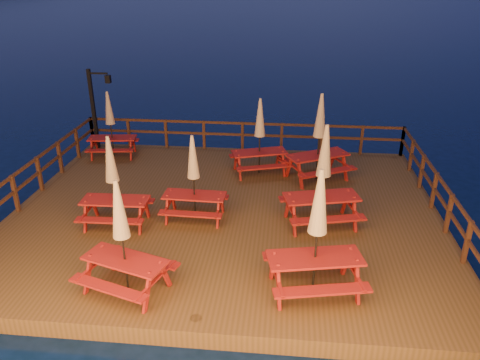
{
  "coord_description": "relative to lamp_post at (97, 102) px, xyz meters",
  "views": [
    {
      "loc": [
        1.6,
        -11.73,
        6.65
      ],
      "look_at": [
        0.34,
        0.6,
        1.06
      ],
      "focal_mm": 35.0,
      "sensor_mm": 36.0,
      "label": 1
    }
  ],
  "objects": [
    {
      "name": "ground",
      "position": [
        5.39,
        -4.55,
        -2.2
      ],
      "size": [
        500.0,
        500.0,
        0.0
      ],
      "primitive_type": "plane",
      "color": "black",
      "rests_on": "ground"
    },
    {
      "name": "deck",
      "position": [
        5.39,
        -4.55,
        -2.0
      ],
      "size": [
        12.0,
        10.0,
        0.4
      ],
      "primitive_type": "cube",
      "color": "#4D3618",
      "rests_on": "ground"
    },
    {
      "name": "deck_piles",
      "position": [
        5.39,
        -4.55,
        -2.5
      ],
      "size": [
        11.44,
        9.44,
        1.4
      ],
      "color": "#351F11",
      "rests_on": "ground"
    },
    {
      "name": "railing",
      "position": [
        5.39,
        -2.77,
        -1.03
      ],
      "size": [
        11.8,
        9.75,
        1.1
      ],
      "color": "#351F11",
      "rests_on": "deck"
    },
    {
      "name": "lamp_post",
      "position": [
        0.0,
        0.0,
        0.0
      ],
      "size": [
        0.85,
        0.18,
        3.0
      ],
      "color": "black",
      "rests_on": "deck"
    },
    {
      "name": "picnic_table_0",
      "position": [
        3.78,
        -8.4,
        -0.47
      ],
      "size": [
        2.16,
        1.96,
        2.56
      ],
      "rotation": [
        0.0,
        0.0,
        -0.32
      ],
      "color": "maroon",
      "rests_on": "deck"
    },
    {
      "name": "picnic_table_1",
      "position": [
        4.62,
        -5.15,
        -0.55
      ],
      "size": [
        1.71,
        1.43,
        2.39
      ],
      "rotation": [
        0.0,
        0.0,
        -0.03
      ],
      "color": "maroon",
      "rests_on": "deck"
    },
    {
      "name": "picnic_table_2",
      "position": [
        8.0,
        -5.13,
        -0.35
      ],
      "size": [
        2.27,
        2.02,
        2.78
      ],
      "rotation": [
        0.0,
        0.0,
        0.24
      ],
      "color": "maroon",
      "rests_on": "deck"
    },
    {
      "name": "picnic_table_3",
      "position": [
        2.61,
        -5.71,
        -0.5
      ],
      "size": [
        1.79,
        1.49,
        2.49
      ],
      "rotation": [
        0.0,
        0.0,
        0.03
      ],
      "color": "maroon",
      "rests_on": "deck"
    },
    {
      "name": "picnic_table_4",
      "position": [
        6.16,
        -1.83,
        -0.47
      ],
      "size": [
        2.15,
        1.94,
        2.55
      ],
      "rotation": [
        0.0,
        0.0,
        0.31
      ],
      "color": "maroon",
      "rests_on": "deck"
    },
    {
      "name": "picnic_table_5",
      "position": [
        0.76,
        -0.81,
        -0.55
      ],
      "size": [
        1.84,
        1.58,
        2.4
      ],
      "rotation": [
        0.0,
        0.0,
        0.13
      ],
      "color": "maroon",
      "rests_on": "deck"
    },
    {
      "name": "picnic_table_6",
      "position": [
        7.71,
        -8.03,
        -0.34
      ],
      "size": [
        2.25,
        1.98,
        2.8
      ],
      "rotation": [
        0.0,
        0.0,
        0.21
      ],
      "color": "maroon",
      "rests_on": "deck"
    },
    {
      "name": "picnic_table_7",
      "position": [
        8.05,
        -2.1,
        -0.33
      ],
      "size": [
        2.5,
        2.36,
        2.82
      ],
      "rotation": [
        0.0,
        0.0,
        0.49
      ],
      "color": "maroon",
      "rests_on": "deck"
    }
  ]
}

